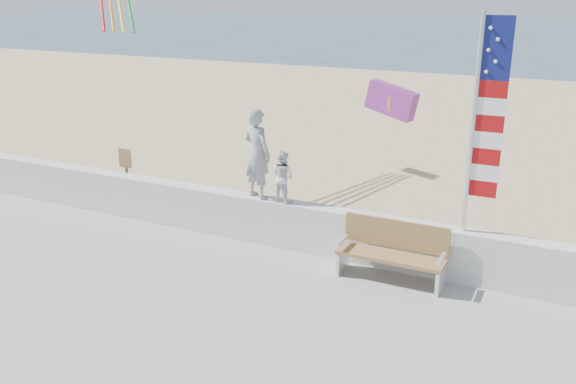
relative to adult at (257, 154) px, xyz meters
name	(u,v)px	position (x,y,z in m)	size (l,w,h in m)	color
ground	(229,299)	(0.54, -2.00, -1.94)	(220.00, 220.00, 0.00)	#2B4657
sand	(390,163)	(0.54, 7.00, -1.90)	(90.00, 40.00, 0.08)	tan
seawall	(283,223)	(0.54, 0.00, -1.31)	(30.00, 0.35, 0.90)	silver
adult	(257,154)	(0.00, 0.00, 0.00)	(0.63, 0.41, 1.72)	gray
child	(283,176)	(0.53, 0.00, -0.37)	(0.47, 0.37, 0.97)	silver
bench	(392,251)	(2.81, -0.45, -1.25)	(1.80, 0.57, 1.00)	#996D42
flag	(482,117)	(3.98, 0.00, 1.06)	(0.50, 0.08, 3.50)	silver
parafoil_kite	(393,101)	(2.14, 1.39, 0.94)	(1.07, 0.49, 0.71)	#F7321B
sign	(127,175)	(-3.54, 0.39, -0.99)	(0.32, 0.07, 1.46)	olive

